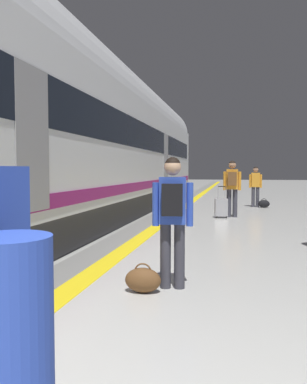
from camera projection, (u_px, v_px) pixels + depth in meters
name	position (u px, v px, depth m)	size (l,w,h in m)	color
safety_line_strip	(155.00, 228.00, 10.09)	(0.36, 80.00, 0.01)	yellow
tactile_edge_band	(140.00, 228.00, 10.17)	(0.72, 80.00, 0.01)	slate
high_speed_train	(72.00, 131.00, 10.44)	(2.94, 31.25, 4.97)	#38383D
passenger_near	(173.00, 211.00, 4.93)	(0.51, 0.34, 1.64)	#383842
duffel_bag_near	(143.00, 280.00, 4.81)	(0.44, 0.26, 0.36)	brown
passenger_mid	(232.00, 184.00, 12.40)	(0.55, 0.34, 1.76)	#383842
suitcase_mid	(221.00, 207.00, 12.21)	(0.42, 0.30, 0.98)	#9E9EA3
passenger_far	(256.00, 184.00, 15.79)	(0.50, 0.21, 1.60)	#383842
duffel_bag_far	(264.00, 204.00, 15.56)	(0.44, 0.26, 0.36)	black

